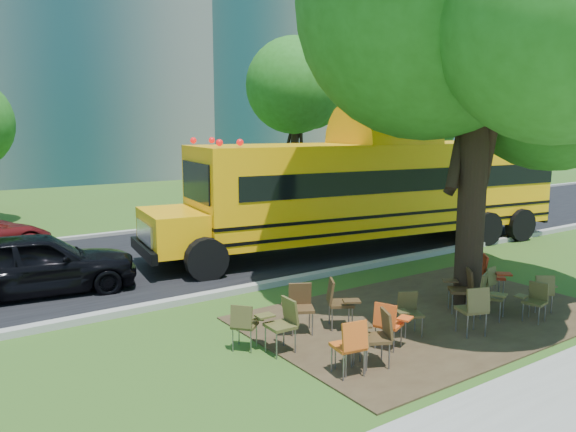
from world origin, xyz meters
TOP-DOWN VIEW (x-y plane):
  - ground at (0.00, 0.00)m, footprint 160.00×160.00m
  - dirt_patch at (1.00, -0.50)m, footprint 7.00×4.50m
  - asphalt_road at (0.00, 7.00)m, footprint 80.00×8.00m
  - kerb_near at (0.00, 3.00)m, footprint 80.00×0.25m
  - kerb_far at (0.00, 11.10)m, footprint 80.00×0.25m
  - building_right at (24.00, 38.00)m, footprint 30.00×16.00m
  - bg_tree_3 at (8.00, 14.00)m, footprint 5.60×5.60m
  - bg_tree_4 at (16.00, 13.00)m, footprint 5.00×5.00m
  - main_tree at (2.17, -0.50)m, footprint 7.20×7.20m
  - school_bus at (4.61, 4.77)m, footprint 13.28×4.58m
  - chair_0 at (-1.94, -1.63)m, footprint 0.62×0.50m
  - chair_1 at (-2.02, -1.68)m, footprint 0.66×0.53m
  - chair_2 at (-1.43, -1.62)m, footprint 0.59×0.75m
  - chair_3 at (-0.08, -0.98)m, footprint 0.64×0.51m
  - chair_4 at (0.85, -1.68)m, footprint 0.74×0.58m
  - chair_5 at (1.84, -1.28)m, footprint 0.61×0.72m
  - chair_6 at (2.45, -1.84)m, footprint 0.53×0.52m
  - chair_7 at (3.07, -1.65)m, footprint 0.68×0.54m
  - chair_8 at (-2.35, -0.32)m, footprint 0.54×0.61m
  - chair_9 at (-1.61, 0.22)m, footprint 0.75×0.59m
  - chair_10 at (-0.92, -0.04)m, footprint 0.63×0.80m
  - chair_11 at (1.74, -0.72)m, footprint 0.62×0.78m
  - chair_12 at (2.96, -0.48)m, footprint 0.66×0.83m
  - chair_13 at (2.73, -0.56)m, footprint 0.52×0.52m
  - chair_14 at (-2.82, 0.09)m, footprint 0.69×0.55m
  - chair_15 at (-0.85, -1.28)m, footprint 0.66×0.57m
  - black_car at (-5.04, 5.36)m, footprint 4.42×2.28m

SIDE VIEW (x-z plane):
  - ground at x=0.00m, z-range 0.00..0.00m
  - dirt_patch at x=1.00m, z-range 0.00..0.03m
  - asphalt_road at x=0.00m, z-range 0.00..0.04m
  - kerb_near at x=0.00m, z-range 0.00..0.14m
  - kerb_far at x=0.00m, z-range 0.00..0.14m
  - chair_6 at x=2.45m, z-range 0.09..0.86m
  - chair_13 at x=2.73m, z-range 0.09..0.87m
  - chair_3 at x=-0.08m, z-range 0.09..0.89m
  - chair_7 at x=3.07m, z-range 0.09..0.89m
  - chair_14 at x=-2.82m, z-range 0.10..0.91m
  - chair_15 at x=-0.85m, z-range 0.10..0.94m
  - chair_0 at x=-1.94m, z-range 0.10..0.95m
  - chair_5 at x=1.84m, z-range 0.11..1.01m
  - chair_9 at x=-1.61m, z-range 0.11..1.01m
  - chair_11 at x=1.74m, z-range 0.11..1.01m
  - chair_1 at x=-2.02m, z-range 0.11..1.02m
  - chair_2 at x=-1.43m, z-range 0.11..1.02m
  - chair_8 at x=-2.35m, z-range 0.11..1.03m
  - chair_4 at x=0.85m, z-range 0.11..1.05m
  - chair_10 at x=-0.92m, z-range 0.11..1.06m
  - chair_12 at x=2.96m, z-range 0.11..1.08m
  - black_car at x=-5.04m, z-range 0.00..1.44m
  - school_bus at x=4.61m, z-range 0.25..3.44m
  - bg_tree_4 at x=16.00m, z-range 0.92..7.77m
  - bg_tree_3 at x=8.00m, z-range 1.11..8.95m
  - main_tree at x=2.17m, z-range 1.01..10.26m
  - building_right at x=24.00m, z-range 0.00..25.00m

